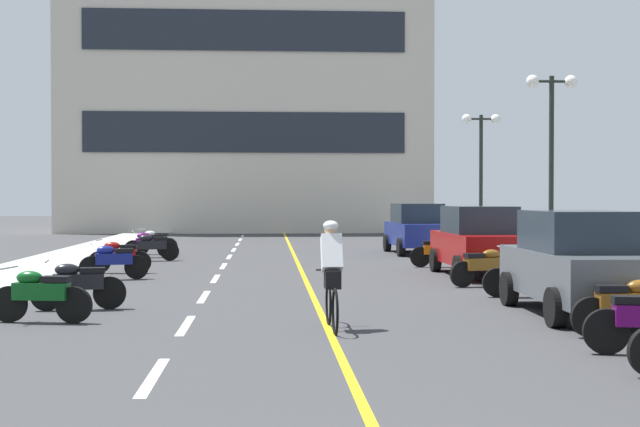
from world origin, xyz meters
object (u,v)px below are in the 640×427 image
at_px(parked_car_far, 417,228).
at_px(motorcycle_11, 152,246).
at_px(motorcycle_7, 484,266).
at_px(parked_car_near, 579,263).
at_px(motorcycle_13, 155,241).
at_px(motorcycle_3, 629,305).
at_px(street_lamp_mid, 551,127).
at_px(parked_car_mid, 479,241).
at_px(motorcycle_8, 113,261).
at_px(motorcycle_10, 440,251).
at_px(motorcycle_6, 525,274).
at_px(cyclist_rider, 332,272).
at_px(motorcycle_9, 119,256).
at_px(street_lamp_far, 481,150).
at_px(motorcycle_4, 41,294).
at_px(motorcycle_5, 78,284).
at_px(motorcycle_12, 149,244).

bearing_deg(parked_car_far, motorcycle_11, -161.55).
bearing_deg(parked_car_far, motorcycle_7, -92.15).
relative_size(parked_car_near, motorcycle_13, 2.58).
bearing_deg(motorcycle_3, street_lamp_mid, 76.97).
bearing_deg(parked_car_mid, motorcycle_13, 136.44).
distance_m(motorcycle_8, motorcycle_10, 9.45).
bearing_deg(motorcycle_11, motorcycle_10, -19.27).
distance_m(parked_car_near, motorcycle_7, 4.96).
bearing_deg(motorcycle_6, cyclist_rider, -136.53).
relative_size(motorcycle_6, motorcycle_9, 1.00).
relative_size(motorcycle_10, motorcycle_13, 1.04).
bearing_deg(motorcycle_7, street_lamp_far, 76.44).
bearing_deg(motorcycle_4, motorcycle_5, 80.92).
distance_m(motorcycle_8, motorcycle_12, 7.94).
relative_size(motorcycle_11, cyclist_rider, 0.96).
bearing_deg(parked_car_far, motorcycle_12, -171.20).
xyz_separation_m(parked_car_far, motorcycle_8, (-9.23, -9.40, -0.44)).
relative_size(motorcycle_5, cyclist_rider, 0.96).
relative_size(motorcycle_4, motorcycle_7, 1.02).
bearing_deg(motorcycle_13, street_lamp_far, 4.53).
distance_m(street_lamp_far, motorcycle_13, 12.52).
bearing_deg(motorcycle_11, street_lamp_mid, -19.17).
xyz_separation_m(street_lamp_far, motorcycle_12, (-12.02, -2.52, -3.35)).
distance_m(motorcycle_3, motorcycle_10, 12.78).
distance_m(street_lamp_far, motorcycle_12, 12.73).
height_order(motorcycle_3, motorcycle_6, same).
bearing_deg(street_lamp_far, motorcycle_6, -100.51).
distance_m(street_lamp_far, motorcycle_7, 13.40).
bearing_deg(motorcycle_4, motorcycle_7, 31.36).
relative_size(motorcycle_7, motorcycle_11, 0.98).
relative_size(motorcycle_6, cyclist_rider, 0.96).
bearing_deg(motorcycle_12, motorcycle_13, 90.10).
relative_size(street_lamp_far, motorcycle_7, 3.04).
relative_size(motorcycle_4, motorcycle_6, 0.99).
bearing_deg(parked_car_far, motorcycle_3, -90.38).
xyz_separation_m(parked_car_far, motorcycle_7, (-0.43, -11.55, -0.44)).
bearing_deg(motorcycle_8, motorcycle_10, 20.45).
bearing_deg(street_lamp_far, parked_car_far, -157.77).
bearing_deg(motorcycle_12, motorcycle_6, -52.95).
bearing_deg(motorcycle_10, motorcycle_6, -88.21).
distance_m(motorcycle_4, motorcycle_5, 1.63).
distance_m(street_lamp_far, motorcycle_8, 16.15).
bearing_deg(motorcycle_5, parked_car_near, -7.93).
bearing_deg(motorcycle_6, motorcycle_12, 127.05).
relative_size(parked_car_near, cyclist_rider, 2.38).
bearing_deg(motorcycle_3, motorcycle_7, 92.41).
distance_m(motorcycle_4, motorcycle_13, 16.95).
xyz_separation_m(parked_car_mid, motorcycle_11, (-9.20, 5.88, -0.44)).
height_order(parked_car_mid, motorcycle_6, parked_car_mid).
bearing_deg(street_lamp_far, parked_car_near, -98.47).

